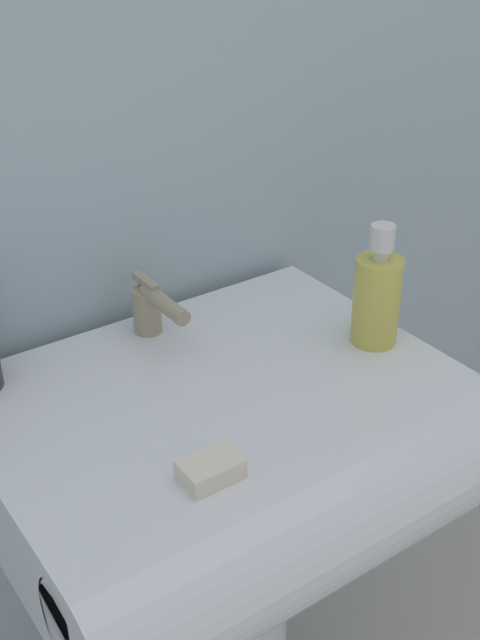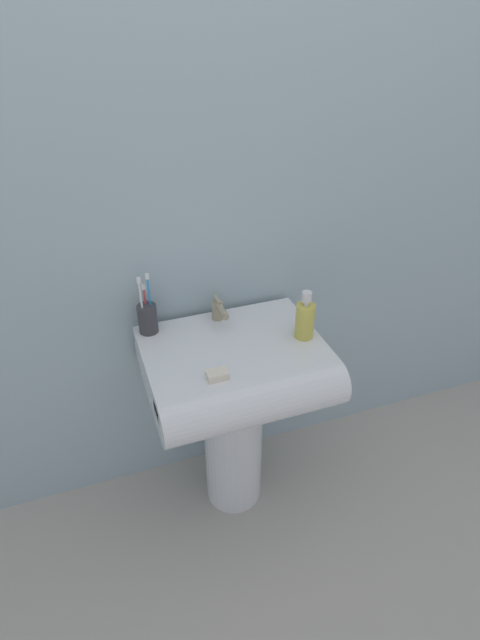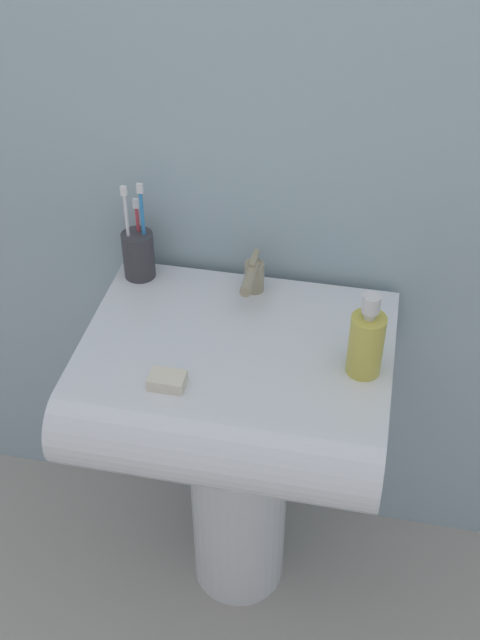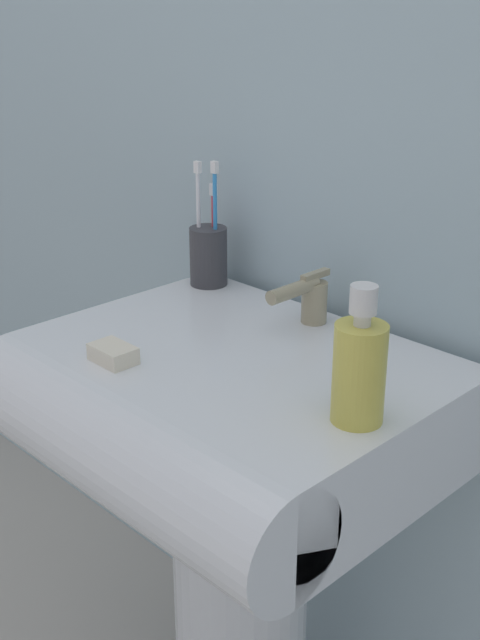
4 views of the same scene
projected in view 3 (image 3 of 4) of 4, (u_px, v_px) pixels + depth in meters
The scene contains 8 objects.
ground_plane at pixel (239, 567), 2.00m from camera, with size 6.00×6.00×0.00m, color #ADA89E.
wall_back at pixel (266, 60), 1.43m from camera, with size 5.00×0.05×2.40m, color #9EB7C1.
sink_pedestal at pixel (239, 490), 1.81m from camera, with size 0.22×0.22×0.60m, color white.
sink_basin at pixel (233, 387), 1.53m from camera, with size 0.59×0.49×0.15m.
faucet at pixel (255, 276), 1.61m from camera, with size 0.04×0.13×0.08m.
toothbrush_cup at pixel (138, 253), 1.65m from camera, with size 0.07×0.07×0.22m.
soap_bottle at pixel (366, 342), 1.41m from camera, with size 0.06×0.06×0.17m.
bar_soap at pixel (167, 381), 1.42m from camera, with size 0.06×0.04×0.02m, color silver.
Camera 3 is at (0.23, -1.13, 1.75)m, focal length 45.00 mm.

